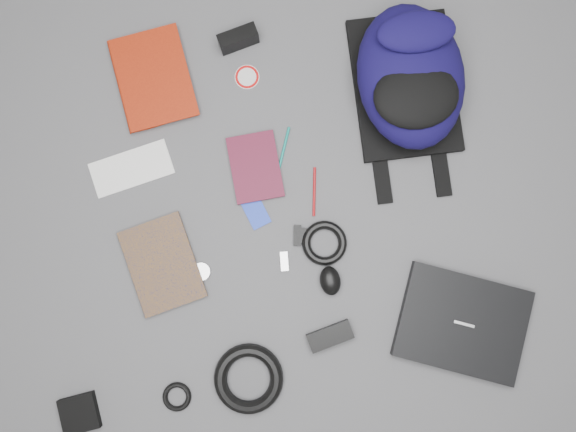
{
  "coord_description": "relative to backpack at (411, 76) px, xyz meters",
  "views": [
    {
      "loc": [
        -0.01,
        -0.11,
        1.51
      ],
      "look_at": [
        0.0,
        0.0,
        0.02
      ],
      "focal_mm": 35.0,
      "sensor_mm": 36.0,
      "label": 1
    }
  ],
  "objects": [
    {
      "name": "laptop",
      "position": [
        0.1,
        -0.65,
        -0.07
      ],
      "size": [
        0.39,
        0.34,
        0.03
      ],
      "primitive_type": "cube",
      "rotation": [
        0.0,
        0.0,
        -0.33
      ],
      "color": "black",
      "rests_on": "ground"
    },
    {
      "name": "sticker_disc",
      "position": [
        -0.43,
        0.06,
        -0.09
      ],
      "size": [
        0.08,
        0.08,
        0.0
      ],
      "primitive_type": "cylinder",
      "rotation": [
        0.0,
        0.0,
        0.27
      ],
      "color": "silver",
      "rests_on": "ground"
    },
    {
      "name": "textbook_red",
      "position": [
        -0.78,
        0.05,
        -0.08
      ],
      "size": [
        0.24,
        0.3,
        0.03
      ],
      "primitive_type": "imported",
      "rotation": [
        0.0,
        0.0,
        0.19
      ],
      "color": "maroon",
      "rests_on": "ground"
    },
    {
      "name": "pen_red",
      "position": [
        -0.27,
        -0.27,
        -0.09
      ],
      "size": [
        0.02,
        0.13,
        0.01
      ],
      "primitive_type": "cylinder",
      "rotation": [
        1.57,
        0.0,
        -0.1
      ],
      "color": "#970B0F",
      "rests_on": "ground"
    },
    {
      "name": "key_fob",
      "position": [
        -0.31,
        -0.39,
        -0.08
      ],
      "size": [
        0.03,
        0.04,
        0.01
      ],
      "primitive_type": "cube",
      "rotation": [
        0.0,
        0.0,
        -0.02
      ],
      "color": "black",
      "rests_on": "ground"
    },
    {
      "name": "headphone_left",
      "position": [
        -0.66,
        -0.49,
        -0.08
      ],
      "size": [
        0.07,
        0.07,
        0.01
      ],
      "primitive_type": "cylinder",
      "rotation": [
        0.0,
        0.0,
        0.17
      ],
      "color": "silver",
      "rests_on": "ground"
    },
    {
      "name": "comic_book",
      "position": [
        -0.77,
        -0.46,
        -0.08
      ],
      "size": [
        0.23,
        0.28,
        0.02
      ],
      "primitive_type": "imported",
      "rotation": [
        0.0,
        0.0,
        0.28
      ],
      "color": "#9F640B",
      "rests_on": "ground"
    },
    {
      "name": "mouse",
      "position": [
        -0.24,
        -0.51,
        -0.07
      ],
      "size": [
        0.06,
        0.08,
        0.04
      ],
      "primitive_type": "ellipsoid",
      "rotation": [
        0.0,
        0.0,
        0.1
      ],
      "color": "black",
      "rests_on": "ground"
    },
    {
      "name": "compact_camera",
      "position": [
        -0.44,
        0.16,
        -0.06
      ],
      "size": [
        0.11,
        0.07,
        0.06
      ],
      "primitive_type": "cube",
      "rotation": [
        0.0,
        0.0,
        0.29
      ],
      "color": "black",
      "rests_on": "ground"
    },
    {
      "name": "pen_teal",
      "position": [
        -0.34,
        -0.15,
        -0.09
      ],
      "size": [
        0.05,
        0.13,
        0.01
      ],
      "primitive_type": "cylinder",
      "rotation": [
        1.57,
        0.0,
        -0.31
      ],
      "color": "#0D786D",
      "rests_on": "ground"
    },
    {
      "name": "envelope",
      "position": [
        -0.76,
        -0.17,
        -0.09
      ],
      "size": [
        0.24,
        0.15,
        0.0
      ],
      "primitive_type": "cube",
      "rotation": [
        0.0,
        0.0,
        0.26
      ],
      "color": "white",
      "rests_on": "ground"
    },
    {
      "name": "usb_black",
      "position": [
        -0.32,
        -0.39,
        -0.08
      ],
      "size": [
        0.02,
        0.06,
        0.01
      ],
      "primitive_type": "cube",
      "rotation": [
        0.0,
        0.0,
        -0.09
      ],
      "color": "black",
      "rests_on": "ground"
    },
    {
      "name": "earbud_coil",
      "position": [
        -0.67,
        -0.79,
        -0.08
      ],
      "size": [
        0.1,
        0.1,
        0.01
      ],
      "primitive_type": "torus",
      "rotation": [
        0.0,
        0.0,
        0.41
      ],
      "color": "black",
      "rests_on": "ground"
    },
    {
      "name": "backpack",
      "position": [
        0.0,
        0.0,
        0.0
      ],
      "size": [
        0.32,
        0.44,
        0.18
      ],
      "primitive_type": null,
      "rotation": [
        0.0,
        0.0,
        0.05
      ],
      "color": "black",
      "rests_on": "ground"
    },
    {
      "name": "pouch",
      "position": [
        -0.92,
        -0.81,
        -0.08
      ],
      "size": [
        0.11,
        0.11,
        0.02
      ],
      "primitive_type": "cube",
      "rotation": [
        0.0,
        0.0,
        0.18
      ],
      "color": "black",
      "rests_on": "ground"
    },
    {
      "name": "headphone_right",
      "position": [
        -0.58,
        -0.47,
        -0.08
      ],
      "size": [
        0.05,
        0.05,
        0.01
      ],
      "primitive_type": "cylinder",
      "rotation": [
        0.0,
        0.0,
        0.13
      ],
      "color": "silver",
      "rests_on": "ground"
    },
    {
      "name": "usb_silver",
      "position": [
        -0.36,
        -0.45,
        -0.08
      ],
      "size": [
        0.02,
        0.05,
        0.01
      ],
      "primitive_type": "cube",
      "rotation": [
        0.0,
        0.0,
        0.0
      ],
      "color": "silver",
      "rests_on": "ground"
    },
    {
      "name": "power_cord_coil",
      "position": [
        -0.48,
        -0.75,
        -0.07
      ],
      "size": [
        0.23,
        0.23,
        0.04
      ],
      "primitive_type": "torus",
      "rotation": [
        0.0,
        0.0,
        0.32
      ],
      "color": "black",
      "rests_on": "ground"
    },
    {
      "name": "power_brick",
      "position": [
        -0.25,
        -0.66,
        -0.08
      ],
      "size": [
        0.13,
        0.08,
        0.03
      ],
      "primitive_type": "cube",
      "rotation": [
        0.0,
        0.0,
        0.29
      ],
      "color": "black",
      "rests_on": "ground"
    },
    {
      "name": "ground",
      "position": [
        -0.34,
        -0.33,
        -0.09
      ],
      "size": [
        4.0,
        4.0,
        0.0
      ],
      "primitive_type": "plane",
      "color": "#4F4F51",
      "rests_on": "ground"
    },
    {
      "name": "id_badge",
      "position": [
        -0.43,
        -0.32,
        -0.09
      ],
      "size": [
        0.08,
        0.1,
        0.0
      ],
      "primitive_type": "cube",
      "rotation": [
        0.0,
        0.0,
        0.4
      ],
      "color": "#1834BB",
      "rests_on": "ground"
    },
    {
      "name": "cable_coil",
      "position": [
        -0.25,
        -0.41,
        -0.08
      ],
      "size": [
        0.14,
        0.14,
        0.02
      ],
      "primitive_type": "torus",
      "rotation": [
        0.0,
        0.0,
        -0.2
      ],
      "color": "black",
      "rests_on": "ground"
    },
    {
      "name": "dvd_case",
      "position": [
        -0.42,
        -0.19,
        -0.08
      ],
      "size": [
        0.15,
        0.2,
        0.01
      ],
      "primitive_type": "cube",
      "rotation": [
        0.0,
        0.0,
        0.11
      ],
      "color": "#410C1C",
      "rests_on": "ground"
    }
  ]
}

